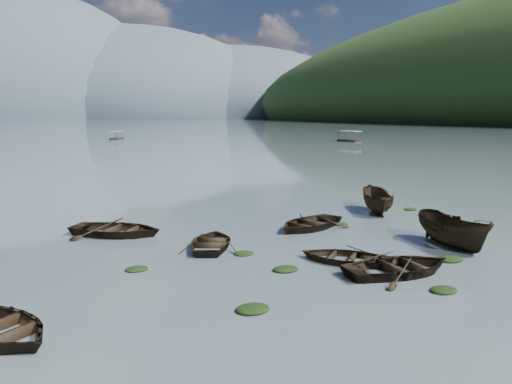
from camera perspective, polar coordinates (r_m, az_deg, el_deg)
name	(u,v)px	position (r m, az deg, el deg)	size (l,w,h in m)	color
ground_plane	(379,288)	(19.89, 13.83, -10.65)	(2400.00, 2400.00, 0.00)	slate
haze_mtn_b	(11,119)	(916.25, -26.20, 7.54)	(520.00, 520.00, 340.00)	#475666
haze_mtn_c	(135,118)	(927.40, -13.67, 8.20)	(520.00, 520.00, 260.00)	#475666
haze_mtn_d	(230,118)	(973.12, -3.04, 8.45)	(520.00, 520.00, 220.00)	#475666
rowboat_1	(212,247)	(25.19, -5.04, -6.26)	(3.02, 4.23, 0.88)	black
rowboat_3	(345,262)	(22.99, 10.18, -7.86)	(2.93, 4.11, 0.85)	black
rowboat_4	(399,274)	(21.86, 16.03, -8.95)	(3.49, 4.89, 1.01)	black
rowboat_5	(453,247)	(26.99, 21.55, -5.84)	(1.87, 4.96, 1.91)	black
rowboat_6	(116,235)	(28.52, -15.66, -4.77)	(3.66, 5.13, 1.06)	black
rowboat_7	(309,228)	(29.26, 6.06, -4.14)	(3.48, 4.87, 1.01)	black
rowboat_8	(376,212)	(34.75, 13.58, -2.27)	(1.75, 4.66, 1.80)	black
weed_clump_0	(253,311)	(17.29, -0.38, -13.43)	(1.19, 0.97, 0.26)	black
weed_clump_1	(286,271)	(21.45, 3.40, -8.95)	(1.12, 0.90, 0.25)	black
weed_clump_2	(444,292)	(20.28, 20.65, -10.60)	(1.08, 0.86, 0.23)	black
weed_clump_3	(340,225)	(30.40, 9.63, -3.72)	(0.96, 0.81, 0.21)	black
weed_clump_4	(450,260)	(24.48, 21.30, -7.30)	(1.24, 0.98, 0.26)	black
weed_clump_5	(137,270)	(22.06, -13.48, -8.68)	(0.99, 0.80, 0.21)	black
weed_clump_6	(244,254)	(23.79, -1.39, -7.14)	(0.99, 0.82, 0.21)	black
weed_clump_7	(410,210)	(36.25, 17.21, -1.97)	(0.97, 0.78, 0.21)	black
pontoon_centre	(117,139)	(140.95, -15.65, 5.86)	(2.17, 5.20, 1.99)	black
pontoon_right	(350,141)	(125.71, 10.64, 5.71)	(2.65, 6.37, 2.44)	black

